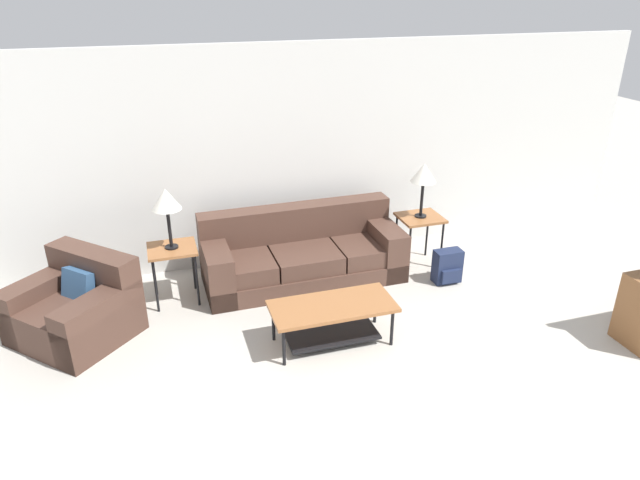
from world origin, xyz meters
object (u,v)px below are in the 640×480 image
object	(u,v)px
table_lamp_left	(166,201)
backpack	(447,267)
armchair	(76,309)
table_lamp_right	(424,174)
side_table_left	(173,254)
coffee_table	(332,315)
couch	(302,255)
side_table_right	(420,222)

from	to	relation	value
table_lamp_left	backpack	bearing A→B (deg)	-9.60
armchair	table_lamp_right	xyz separation A→B (m)	(3.88, 0.39, 0.88)
side_table_left	backpack	xyz separation A→B (m)	(3.03, -0.51, -0.37)
armchair	table_lamp_right	size ratio (longest dim) A/B	2.08
coffee_table	table_lamp_right	distance (m)	2.17
table_lamp_right	backpack	bearing A→B (deg)	-76.11
table_lamp_right	couch	bearing A→B (deg)	177.19
couch	table_lamp_left	size ratio (longest dim) A/B	3.47
side_table_right	backpack	world-z (taller)	side_table_right
coffee_table	table_lamp_left	world-z (taller)	table_lamp_left
armchair	backpack	size ratio (longest dim) A/B	3.47
backpack	side_table_left	bearing A→B (deg)	170.40
side_table_right	coffee_table	bearing A→B (deg)	-140.22
armchair	backpack	world-z (taller)	armchair
coffee_table	table_lamp_right	size ratio (longest dim) A/B	1.80
table_lamp_right	side_table_right	bearing A→B (deg)	-90.00
couch	coffee_table	distance (m)	1.35
backpack	table_lamp_right	bearing A→B (deg)	103.89
armchair	side_table_right	size ratio (longest dim) A/B	2.17
coffee_table	side_table_left	size ratio (longest dim) A/B	1.87
couch	table_lamp_left	distance (m)	1.69
couch	coffee_table	size ratio (longest dim) A/B	1.94
side_table_right	table_lamp_left	xyz separation A→B (m)	(-2.90, 0.00, 0.61)
coffee_table	table_lamp_left	distance (m)	2.06
side_table_right	table_lamp_left	world-z (taller)	table_lamp_left
couch	coffee_table	world-z (taller)	couch
table_lamp_right	backpack	distance (m)	1.11
coffee_table	table_lamp_left	bearing A→B (deg)	137.01
table_lamp_left	couch	bearing A→B (deg)	2.81
armchair	table_lamp_left	world-z (taller)	table_lamp_left
armchair	table_lamp_left	size ratio (longest dim) A/B	2.08
table_lamp_left	table_lamp_right	distance (m)	2.90
table_lamp_left	backpack	size ratio (longest dim) A/B	1.67
couch	side_table_left	size ratio (longest dim) A/B	3.61
armchair	side_table_left	world-z (taller)	armchair
armchair	side_table_right	world-z (taller)	armchair
side_table_left	table_lamp_right	xyz separation A→B (m)	(2.90, 0.00, 0.61)
armchair	side_table_right	bearing A→B (deg)	5.76
couch	side_table_left	bearing A→B (deg)	-177.19
table_lamp_left	backpack	distance (m)	3.22
side_table_right	backpack	distance (m)	0.64
table_lamp_left	table_lamp_right	world-z (taller)	same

